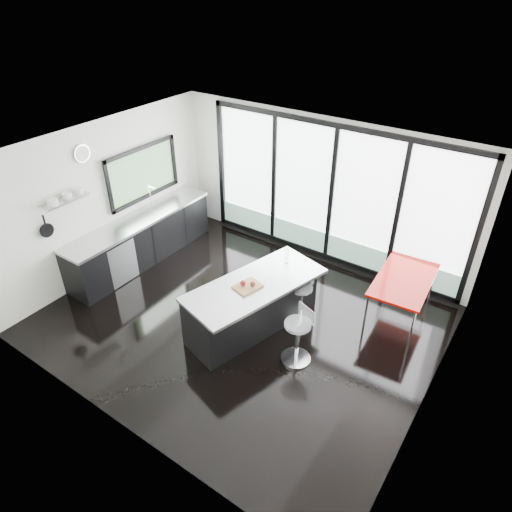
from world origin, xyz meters
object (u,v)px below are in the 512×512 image
Objects in this scene: island at (252,304)px; red_table at (400,298)px; bar_stool_near at (297,341)px; bar_stool_far at (301,302)px.

island reaches higher than red_table.
bar_stool_near reaches higher than bar_stool_far.
island is 2.44m from red_table.
island is at bearing -172.70° from bar_stool_near.
bar_stool_far is at bearing 136.81° from bar_stool_near.
bar_stool_far is 0.45× the size of red_table.
island is 3.71× the size of bar_stool_far.
island is at bearing -139.15° from red_table.
red_table is at bearing 22.24° from bar_stool_far.
bar_stool_near is 0.95m from bar_stool_far.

